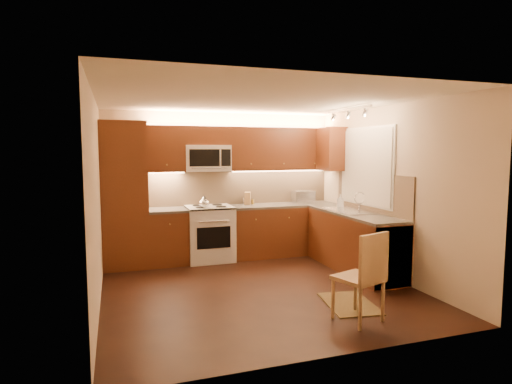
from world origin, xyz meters
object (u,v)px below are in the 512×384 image
object	(u,v)px
stove	(210,233)
toaster_oven	(303,197)
knife_block	(248,198)
dining_chair	(358,276)
sink	(350,206)
kettle	(204,202)
soap_bottle	(340,201)
microwave	(207,158)

from	to	relation	value
stove	toaster_oven	world-z (taller)	toaster_oven
knife_block	dining_chair	bearing A→B (deg)	-64.52
sink	kettle	world-z (taller)	kettle
kettle	soap_bottle	world-z (taller)	kettle
stove	sink	bearing A→B (deg)	-29.36
stove	kettle	distance (m)	0.60
soap_bottle	microwave	bearing A→B (deg)	179.50
stove	microwave	xyz separation A→B (m)	(0.00, 0.14, 1.26)
knife_block	sink	bearing A→B (deg)	-24.90
kettle	knife_block	xyz separation A→B (m)	(0.85, 0.36, -0.01)
toaster_oven	dining_chair	bearing A→B (deg)	-101.42
knife_block	soap_bottle	bearing A→B (deg)	-11.53
stove	kettle	xyz separation A→B (m)	(-0.12, -0.18, 0.56)
toaster_oven	soap_bottle	bearing A→B (deg)	-62.92
stove	soap_bottle	xyz separation A→B (m)	(2.09, -0.68, 0.55)
microwave	toaster_oven	distance (m)	1.89
knife_block	soap_bottle	world-z (taller)	same
stove	sink	size ratio (longest dim) A/B	1.07
stove	soap_bottle	size ratio (longest dim) A/B	4.23
dining_chair	toaster_oven	bearing A→B (deg)	57.67
soap_bottle	kettle	bearing A→B (deg)	-171.99
microwave	toaster_oven	bearing A→B (deg)	-2.32
microwave	knife_block	xyz separation A→B (m)	(0.73, 0.05, -0.71)
dining_chair	kettle	bearing A→B (deg)	92.82
dining_chair	microwave	bearing A→B (deg)	88.85
kettle	dining_chair	xyz separation A→B (m)	(1.11, -2.85, -0.52)
stove	knife_block	world-z (taller)	knife_block
kettle	toaster_oven	world-z (taller)	toaster_oven
sink	dining_chair	distance (m)	2.20
sink	soap_bottle	world-z (taller)	soap_bottle
stove	kettle	world-z (taller)	kettle
sink	kettle	bearing A→B (deg)	155.96
microwave	knife_block	distance (m)	1.02
toaster_oven	stove	bearing A→B (deg)	-175.46
microwave	knife_block	bearing A→B (deg)	3.69
knife_block	stove	bearing A→B (deg)	-145.06
knife_block	soap_bottle	size ratio (longest dim) A/B	1.00
dining_chair	soap_bottle	bearing A→B (deg)	46.27
microwave	dining_chair	distance (m)	3.53
sink	toaster_oven	xyz separation A→B (m)	(-0.25, 1.19, 0.04)
stove	dining_chair	xyz separation A→B (m)	(0.99, -3.02, 0.04)
kettle	dining_chair	bearing A→B (deg)	-81.96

